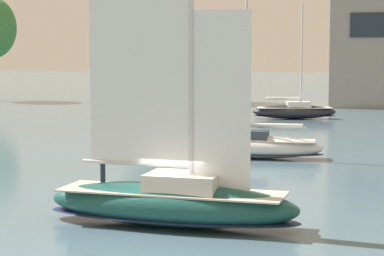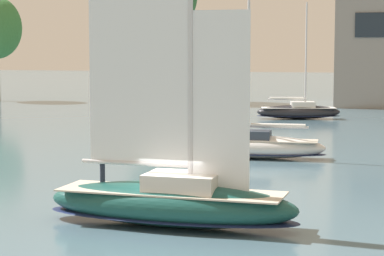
{
  "view_description": "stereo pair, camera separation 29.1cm",
  "coord_description": "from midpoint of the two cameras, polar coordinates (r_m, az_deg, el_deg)",
  "views": [
    {
      "loc": [
        7.86,
        -26.44,
        6.56
      ],
      "look_at": [
        0.0,
        3.0,
        3.4
      ],
      "focal_mm": 70.0,
      "sensor_mm": 36.0,
      "label": 1
    },
    {
      "loc": [
        8.14,
        -26.36,
        6.56
      ],
      "look_at": [
        0.0,
        3.0,
        3.4
      ],
      "focal_mm": 70.0,
      "sensor_mm": 36.0,
      "label": 2
    }
  ],
  "objects": [
    {
      "name": "sailboat_moored_far_slip",
      "position": [
        72.59,
        8.25,
        1.28
      ],
      "size": [
        8.38,
        4.28,
        11.1
      ],
      "color": "#232328",
      "rests_on": "ground"
    },
    {
      "name": "ground_plane",
      "position": [
        28.35,
        -1.34,
        -7.45
      ],
      "size": [
        400.0,
        400.0,
        0.0
      ],
      "primitive_type": "plane",
      "color": "slate"
    },
    {
      "name": "sailboat_moored_near_marina",
      "position": [
        45.9,
        5.24,
        -1.35
      ],
      "size": [
        8.37,
        2.91,
        11.31
      ],
      "color": "silver",
      "rests_on": "ground"
    },
    {
      "name": "sailboat_main",
      "position": [
        28.12,
        -1.32,
        -5.33
      ],
      "size": [
        9.87,
        3.03,
        13.47
      ],
      "color": "#194C47",
      "rests_on": "ground"
    }
  ]
}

